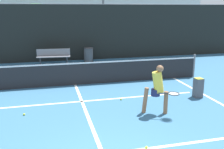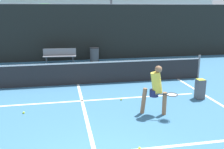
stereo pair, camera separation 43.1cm
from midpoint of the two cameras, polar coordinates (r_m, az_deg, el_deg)
name	(u,v)px [view 2 (the right image)]	position (r m, az deg, el deg)	size (l,w,h in m)	color
court_service_line	(82,101)	(9.15, -5.20, -5.74)	(8.25, 0.10, 0.01)	white
court_center_mark	(84,108)	(8.49, -4.70, -7.35)	(0.10, 5.55, 0.01)	white
court_sideline_right	(212,99)	(10.00, 22.03, -5.01)	(0.10, 6.55, 0.01)	white
net	(78,73)	(10.98, -6.39, 0.40)	(11.09, 0.09, 1.07)	slate
fence_back	(71,33)	(16.12, -8.16, 8.98)	(24.00, 0.06, 3.37)	black
player_practicing	(156,88)	(7.92, 11.10, -2.92)	(1.02, 0.81, 1.51)	#8C6042
tennis_ball_scattered_1	(24,113)	(8.43, -17.29, -7.94)	(0.07, 0.07, 0.07)	#D1E033
tennis_ball_scattered_2	(121,99)	(9.19, 3.37, -5.43)	(0.07, 0.07, 0.07)	#D1E033
tennis_ball_scattered_4	(140,148)	(6.23, 8.07, -15.64)	(0.07, 0.07, 0.07)	#D1E033
ball_hopper	(200,89)	(9.81, 19.82, -2.91)	(0.28, 0.28, 0.71)	#4C4C51
courtside_bench	(60,55)	(15.38, -10.55, 4.11)	(1.90, 0.53, 0.86)	slate
trash_bin	(94,54)	(15.75, -3.08, 4.37)	(0.56, 0.56, 0.84)	#3F3F42
parked_car	(97,43)	(19.26, -2.65, 6.78)	(1.70, 4.23, 1.47)	maroon
tree_mid	(45,9)	(23.60, -13.81, 13.62)	(2.98, 2.98, 3.51)	brown
building_far	(65,8)	(31.72, -9.86, 14.00)	(36.00, 2.40, 6.17)	beige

